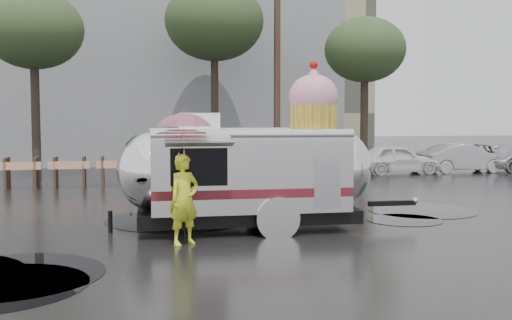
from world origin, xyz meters
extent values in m
plane|color=black|center=(0.00, 0.00, 0.00)|extent=(120.00, 120.00, 0.00)
cylinder|color=black|center=(-5.43, -1.45, 0.01)|extent=(2.81, 2.81, 0.01)
cylinder|color=black|center=(2.32, 1.69, 0.01)|extent=(1.67, 1.67, 0.01)
cylinder|color=black|center=(-2.61, 2.84, 0.01)|extent=(3.21, 3.21, 0.01)
cylinder|color=black|center=(3.36, 2.89, 0.01)|extent=(2.64, 2.64, 0.01)
cube|color=slate|center=(-4.00, 24.00, 6.50)|extent=(22.00, 12.00, 13.00)
cylinder|color=#473323|center=(2.50, 14.00, 4.50)|extent=(0.28, 0.28, 9.00)
cylinder|color=#382D26|center=(-7.00, 13.00, 2.93)|extent=(0.32, 0.32, 5.85)
ellipsoid|color=#2A3F21|center=(-7.00, 13.00, 5.52)|extent=(3.64, 3.64, 2.86)
cylinder|color=#382D26|center=(0.00, 15.00, 3.38)|extent=(0.32, 0.32, 6.75)
ellipsoid|color=#2A3F21|center=(0.00, 15.00, 6.38)|extent=(4.20, 4.20, 3.30)
cylinder|color=#382D26|center=(6.00, 13.00, 2.70)|extent=(0.32, 0.32, 5.40)
ellipsoid|color=#2A3F21|center=(6.00, 13.00, 5.10)|extent=(3.36, 3.36, 2.64)
cube|color=#473323|center=(-7.50, 10.00, 0.50)|extent=(0.08, 0.80, 1.00)
cube|color=#473323|center=(-6.60, 10.00, 0.50)|extent=(0.08, 0.80, 1.00)
cube|color=#E5590C|center=(-7.05, 9.62, 0.75)|extent=(1.30, 0.04, 0.25)
cube|color=#473323|center=(-6.00, 10.00, 0.50)|extent=(0.08, 0.80, 1.00)
cube|color=#473323|center=(-5.10, 10.00, 0.50)|extent=(0.08, 0.80, 1.00)
cube|color=#E5590C|center=(-5.55, 9.62, 0.75)|extent=(1.30, 0.04, 0.25)
cube|color=#473323|center=(-4.50, 10.00, 0.50)|extent=(0.08, 0.80, 1.00)
cube|color=#473323|center=(-3.60, 10.00, 0.50)|extent=(0.08, 0.80, 1.00)
cube|color=#E5590C|center=(-4.05, 9.62, 0.75)|extent=(1.30, 0.04, 0.25)
imported|color=silver|center=(7.00, 12.00, 0.70)|extent=(4.00, 1.80, 1.40)
imported|color=#B2B2B7|center=(10.00, 12.00, 0.70)|extent=(4.00, 1.80, 1.40)
cube|color=silver|center=(-1.31, 1.46, 1.23)|extent=(3.94, 2.15, 1.59)
ellipsoid|color=silver|center=(0.62, 1.40, 1.23)|extent=(1.38, 2.07, 1.59)
ellipsoid|color=silver|center=(-3.25, 1.52, 1.23)|extent=(1.38, 2.07, 1.59)
cube|color=black|center=(-1.31, 1.46, 0.31)|extent=(4.46, 1.90, 0.26)
cylinder|color=black|center=(-0.90, 0.54, 0.31)|extent=(0.62, 0.21, 0.62)
cylinder|color=black|center=(-0.84, 2.36, 0.31)|extent=(0.62, 0.21, 0.62)
cylinder|color=silver|center=(-0.91, 0.42, 0.35)|extent=(0.85, 0.11, 0.85)
cube|color=black|center=(1.86, 1.36, 0.44)|extent=(1.06, 0.14, 0.11)
sphere|color=silver|center=(2.39, 1.35, 0.48)|extent=(0.15, 0.15, 0.14)
cylinder|color=black|center=(-4.04, 1.55, 0.22)|extent=(0.09, 0.09, 0.44)
cube|color=maroon|center=(-1.34, 0.45, 0.84)|extent=(3.88, 0.15, 0.18)
cube|color=maroon|center=(-1.28, 2.47, 0.84)|extent=(3.88, 0.15, 0.18)
cube|color=black|center=(-2.40, 0.47, 1.37)|extent=(1.06, 0.06, 0.70)
cube|color=#A49D98|center=(-2.41, 0.26, 1.81)|extent=(1.25, 0.48, 0.13)
cube|color=silver|center=(0.06, 0.40, 1.10)|extent=(0.53, 0.05, 1.15)
cube|color=white|center=(-2.28, 1.49, 2.20)|extent=(0.81, 0.60, 0.33)
cylinder|color=gold|center=(0.10, 1.42, 2.29)|extent=(0.94, 0.94, 0.53)
ellipsoid|color=#E6A1B1|center=(0.10, 1.42, 2.71)|extent=(1.05, 1.05, 0.92)
cone|color=#E6A1B1|center=(0.10, 1.42, 3.17)|extent=(0.45, 0.45, 0.35)
sphere|color=red|center=(0.10, 1.42, 3.37)|extent=(0.18, 0.18, 0.18)
imported|color=yellow|center=(-2.71, 0.16, 0.81)|extent=(0.70, 0.63, 1.63)
imported|color=pink|center=(-2.71, 0.16, 1.97)|extent=(1.24, 1.24, 0.85)
cylinder|color=black|center=(-2.71, 0.16, 0.83)|extent=(0.02, 0.02, 1.65)
camera|label=1|loc=(-3.70, -10.50, 2.27)|focal=42.00mm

